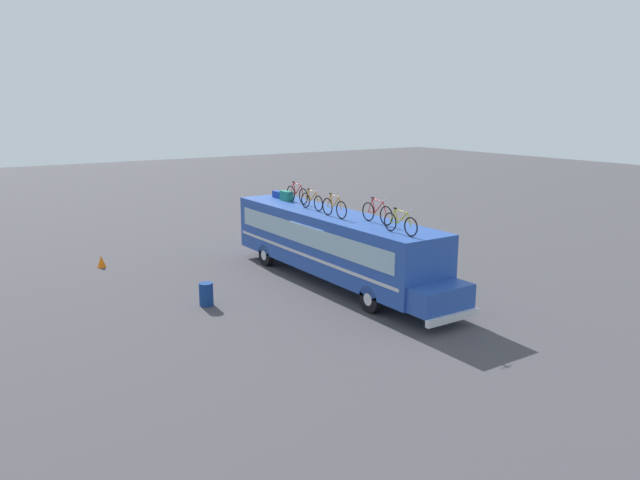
{
  "coord_description": "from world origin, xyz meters",
  "views": [
    {
      "loc": [
        19.96,
        -13.76,
        7.17
      ],
      "look_at": [
        -0.82,
        0.0,
        1.59
      ],
      "focal_mm": 33.89,
      "sensor_mm": 36.0,
      "label": 1
    }
  ],
  "objects_px": {
    "rooftop_bicycle_2": "(312,201)",
    "rooftop_bicycle_3": "(334,207)",
    "trash_bin": "(206,294)",
    "traffic_cone": "(101,261)",
    "luggage_bag_2": "(287,196)",
    "rooftop_bicycle_5": "(400,223)",
    "bus": "(333,243)",
    "rooftop_bicycle_4": "(377,213)",
    "luggage_bag_1": "(278,194)",
    "rooftop_bicycle_1": "(297,194)"
  },
  "relations": [
    {
      "from": "bus",
      "to": "rooftop_bicycle_5",
      "type": "bearing_deg",
      "value": -4.38
    },
    {
      "from": "luggage_bag_2",
      "to": "rooftop_bicycle_4",
      "type": "height_order",
      "value": "rooftop_bicycle_4"
    },
    {
      "from": "luggage_bag_1",
      "to": "rooftop_bicycle_1",
      "type": "height_order",
      "value": "rooftop_bicycle_1"
    },
    {
      "from": "bus",
      "to": "luggage_bag_1",
      "type": "bearing_deg",
      "value": 176.91
    },
    {
      "from": "rooftop_bicycle_2",
      "to": "rooftop_bicycle_3",
      "type": "xyz_separation_m",
      "value": [
        1.95,
        -0.21,
        0.02
      ]
    },
    {
      "from": "rooftop_bicycle_2",
      "to": "rooftop_bicycle_3",
      "type": "distance_m",
      "value": 1.96
    },
    {
      "from": "rooftop_bicycle_1",
      "to": "trash_bin",
      "type": "relative_size",
      "value": 2.09
    },
    {
      "from": "bus",
      "to": "rooftop_bicycle_2",
      "type": "xyz_separation_m",
      "value": [
        -1.32,
        -0.21,
        1.57
      ]
    },
    {
      "from": "rooftop_bicycle_4",
      "to": "trash_bin",
      "type": "relative_size",
      "value": 2.09
    },
    {
      "from": "luggage_bag_2",
      "to": "traffic_cone",
      "type": "height_order",
      "value": "luggage_bag_2"
    },
    {
      "from": "bus",
      "to": "rooftop_bicycle_3",
      "type": "distance_m",
      "value": 1.76
    },
    {
      "from": "rooftop_bicycle_2",
      "to": "rooftop_bicycle_4",
      "type": "height_order",
      "value": "rooftop_bicycle_4"
    },
    {
      "from": "rooftop_bicycle_1",
      "to": "rooftop_bicycle_5",
      "type": "xyz_separation_m",
      "value": [
        7.7,
        -0.57,
        -0.02
      ]
    },
    {
      "from": "rooftop_bicycle_2",
      "to": "rooftop_bicycle_4",
      "type": "bearing_deg",
      "value": 5.84
    },
    {
      "from": "bus",
      "to": "luggage_bag_2",
      "type": "distance_m",
      "value": 4.25
    },
    {
      "from": "rooftop_bicycle_2",
      "to": "trash_bin",
      "type": "height_order",
      "value": "rooftop_bicycle_2"
    },
    {
      "from": "bus",
      "to": "rooftop_bicycle_4",
      "type": "bearing_deg",
      "value": 4.23
    },
    {
      "from": "luggage_bag_2",
      "to": "trash_bin",
      "type": "distance_m",
      "value": 7.45
    },
    {
      "from": "luggage_bag_2",
      "to": "trash_bin",
      "type": "xyz_separation_m",
      "value": [
        3.93,
        -5.74,
        -2.67
      ]
    },
    {
      "from": "luggage_bag_1",
      "to": "traffic_cone",
      "type": "relative_size",
      "value": 1.19
    },
    {
      "from": "rooftop_bicycle_5",
      "to": "traffic_cone",
      "type": "bearing_deg",
      "value": -149.78
    },
    {
      "from": "rooftop_bicycle_3",
      "to": "traffic_cone",
      "type": "bearing_deg",
      "value": -139.91
    },
    {
      "from": "rooftop_bicycle_3",
      "to": "rooftop_bicycle_2",
      "type": "bearing_deg",
      "value": 173.93
    },
    {
      "from": "traffic_cone",
      "to": "luggage_bag_1",
      "type": "bearing_deg",
      "value": 70.53
    },
    {
      "from": "rooftop_bicycle_1",
      "to": "rooftop_bicycle_2",
      "type": "relative_size",
      "value": 1.08
    },
    {
      "from": "luggage_bag_2",
      "to": "rooftop_bicycle_3",
      "type": "xyz_separation_m",
      "value": [
        4.64,
        -0.56,
        0.16
      ]
    },
    {
      "from": "rooftop_bicycle_5",
      "to": "luggage_bag_1",
      "type": "bearing_deg",
      "value": 176.3
    },
    {
      "from": "trash_bin",
      "to": "traffic_cone",
      "type": "distance_m",
      "value": 7.84
    },
    {
      "from": "rooftop_bicycle_5",
      "to": "trash_bin",
      "type": "relative_size",
      "value": 2.02
    },
    {
      "from": "rooftop_bicycle_1",
      "to": "trash_bin",
      "type": "bearing_deg",
      "value": -61.59
    },
    {
      "from": "luggage_bag_2",
      "to": "rooftop_bicycle_5",
      "type": "distance_m",
      "value": 8.49
    },
    {
      "from": "rooftop_bicycle_1",
      "to": "rooftop_bicycle_5",
      "type": "relative_size",
      "value": 1.04
    },
    {
      "from": "luggage_bag_2",
      "to": "rooftop_bicycle_2",
      "type": "relative_size",
      "value": 0.41
    },
    {
      "from": "rooftop_bicycle_4",
      "to": "rooftop_bicycle_5",
      "type": "distance_m",
      "value": 1.99
    },
    {
      "from": "rooftop_bicycle_3",
      "to": "rooftop_bicycle_4",
      "type": "bearing_deg",
      "value": 17.47
    },
    {
      "from": "rooftop_bicycle_1",
      "to": "rooftop_bicycle_2",
      "type": "xyz_separation_m",
      "value": [
        1.91,
        -0.44,
        -0.03
      ]
    },
    {
      "from": "bus",
      "to": "rooftop_bicycle_3",
      "type": "height_order",
      "value": "rooftop_bicycle_3"
    },
    {
      "from": "rooftop_bicycle_3",
      "to": "traffic_cone",
      "type": "distance_m",
      "value": 11.3
    },
    {
      "from": "rooftop_bicycle_3",
      "to": "rooftop_bicycle_1",
      "type": "bearing_deg",
      "value": 170.51
    },
    {
      "from": "trash_bin",
      "to": "luggage_bag_2",
      "type": "bearing_deg",
      "value": 124.38
    },
    {
      "from": "rooftop_bicycle_4",
      "to": "traffic_cone",
      "type": "height_order",
      "value": "rooftop_bicycle_4"
    },
    {
      "from": "rooftop_bicycle_4",
      "to": "traffic_cone",
      "type": "distance_m",
      "value": 13.12
    },
    {
      "from": "bus",
      "to": "rooftop_bicycle_3",
      "type": "relative_size",
      "value": 7.81
    },
    {
      "from": "luggage_bag_2",
      "to": "rooftop_bicycle_4",
      "type": "distance_m",
      "value": 6.56
    },
    {
      "from": "bus",
      "to": "traffic_cone",
      "type": "relative_size",
      "value": 23.85
    },
    {
      "from": "bus",
      "to": "traffic_cone",
      "type": "xyz_separation_m",
      "value": [
        -7.7,
        -7.43,
        -1.4
      ]
    },
    {
      "from": "rooftop_bicycle_1",
      "to": "traffic_cone",
      "type": "relative_size",
      "value": 3.29
    },
    {
      "from": "rooftop_bicycle_4",
      "to": "trash_bin",
      "type": "distance_m",
      "value": 6.97
    },
    {
      "from": "trash_bin",
      "to": "luggage_bag_1",
      "type": "bearing_deg",
      "value": 129.87
    },
    {
      "from": "rooftop_bicycle_3",
      "to": "trash_bin",
      "type": "xyz_separation_m",
      "value": [
        -0.71,
        -5.19,
        -2.84
      ]
    }
  ]
}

